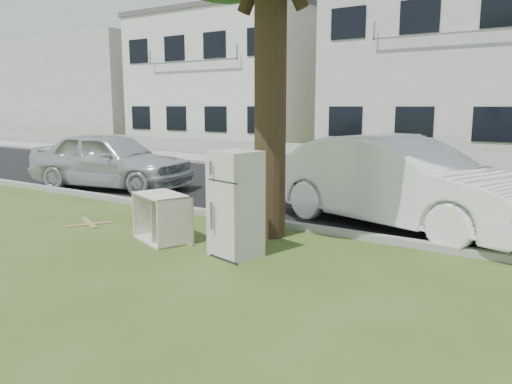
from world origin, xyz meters
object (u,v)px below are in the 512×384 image
Objects in this scene: fridge at (236,204)px; car_left at (110,160)px; car_center at (398,182)px; cabinet at (162,217)px.

car_left is at bearing 167.86° from fridge.
cabinet is at bearing 151.97° from car_center.
car_left is at bearing 105.22° from car_center.
fridge is 0.35× the size of car_left.
cabinet is 0.20× the size of car_center.
fridge reaches higher than cabinet.
fridge is 7.21m from car_left.
car_left is (-6.48, 3.16, -0.02)m from fridge.
fridge is at bearing 20.83° from cabinet.
car_left is at bearing 168.92° from cabinet.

